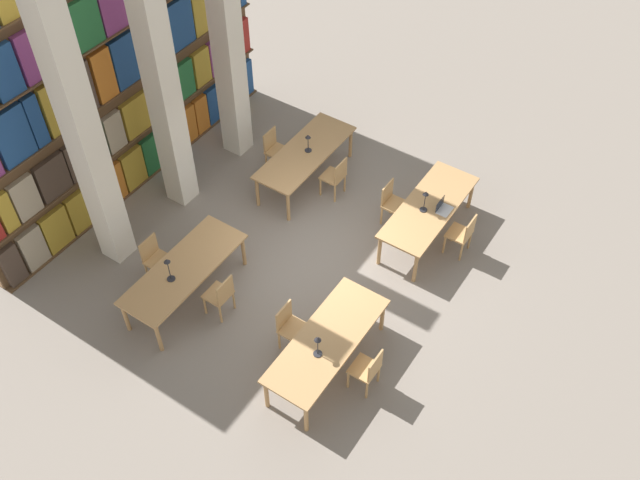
{
  "coord_description": "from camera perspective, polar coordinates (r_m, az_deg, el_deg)",
  "views": [
    {
      "loc": [
        -6.98,
        -4.79,
        9.94
      ],
      "look_at": [
        0.0,
        -0.13,
        0.68
      ],
      "focal_mm": 40.0,
      "sensor_mm": 36.0,
      "label": 1
    }
  ],
  "objects": [
    {
      "name": "chair_7",
      "position": [
        14.57,
        -3.62,
        7.29
      ],
      "size": [
        0.42,
        0.4,
        0.9
      ],
      "rotation": [
        0.0,
        0.0,
        3.14
      ],
      "color": "tan",
      "rests_on": "ground_plane"
    },
    {
      "name": "bookshelf_bank",
      "position": [
        13.47,
        -15.81,
        13.52
      ],
      "size": [
        7.16,
        0.35,
        5.5
      ],
      "color": "brown",
      "rests_on": "ground_plane"
    },
    {
      "name": "chair_3",
      "position": [
        13.48,
        5.79,
        3.04
      ],
      "size": [
        0.42,
        0.4,
        0.9
      ],
      "rotation": [
        0.0,
        0.0,
        3.14
      ],
      "color": "tan",
      "rests_on": "ground_plane"
    },
    {
      "name": "desk_lamp_3",
      "position": [
        13.93,
        -0.96,
        7.99
      ],
      "size": [
        0.14,
        0.14,
        0.4
      ],
      "color": "#232328",
      "rests_on": "reading_table_3"
    },
    {
      "name": "desk_lamp_2",
      "position": [
        11.82,
        -12.06,
        -2.03
      ],
      "size": [
        0.14,
        0.14,
        0.5
      ],
      "color": "#232328",
      "rests_on": "reading_table_2"
    },
    {
      "name": "pillar_center",
      "position": [
        12.64,
        -12.82,
        13.3
      ],
      "size": [
        0.45,
        0.45,
        6.0
      ],
      "color": "silver",
      "rests_on": "ground_plane"
    },
    {
      "name": "reading_table_1",
      "position": [
        13.17,
        8.7,
        2.48
      ],
      "size": [
        2.39,
        0.89,
        0.75
      ],
      "color": "tan",
      "rests_on": "ground_plane"
    },
    {
      "name": "pillar_left",
      "position": [
        11.75,
        -18.69,
        8.85
      ],
      "size": [
        0.45,
        0.45,
        6.0
      ],
      "color": "silver",
      "rests_on": "ground_plane"
    },
    {
      "name": "chair_6",
      "position": [
        13.94,
        1.25,
        5.14
      ],
      "size": [
        0.42,
        0.4,
        0.9
      ],
      "color": "tan",
      "rests_on": "ground_plane"
    },
    {
      "name": "chair_2",
      "position": [
        13.11,
        11.32,
        0.5
      ],
      "size": [
        0.42,
        0.4,
        0.9
      ],
      "color": "tan",
      "rests_on": "ground_plane"
    },
    {
      "name": "laptop",
      "position": [
        13.07,
        9.84,
        2.52
      ],
      "size": [
        0.32,
        0.22,
        0.21
      ],
      "color": "silver",
      "rests_on": "reading_table_1"
    },
    {
      "name": "reading_table_0",
      "position": [
        11.17,
        0.57,
        -8.15
      ],
      "size": [
        2.39,
        0.89,
        0.75
      ],
      "color": "tan",
      "rests_on": "ground_plane"
    },
    {
      "name": "pillar_right",
      "position": [
        13.71,
        -7.63,
        17.01
      ],
      "size": [
        0.45,
        0.45,
        6.0
      ],
      "color": "silver",
      "rests_on": "ground_plane"
    },
    {
      "name": "chair_4",
      "position": [
        12.07,
        -7.95,
        -4.35
      ],
      "size": [
        0.42,
        0.4,
        0.9
      ],
      "color": "tan",
      "rests_on": "ground_plane"
    },
    {
      "name": "desk_lamp_1",
      "position": [
        12.82,
        8.41,
        3.36
      ],
      "size": [
        0.14,
        0.14,
        0.46
      ],
      "color": "#232328",
      "rests_on": "reading_table_1"
    },
    {
      "name": "chair_5",
      "position": [
        12.79,
        -13.01,
        -1.41
      ],
      "size": [
        0.42,
        0.4,
        0.9
      ],
      "rotation": [
        0.0,
        0.0,
        3.14
      ],
      "color": "tan",
      "rests_on": "ground_plane"
    },
    {
      "name": "reading_table_3",
      "position": [
        14.13,
        -1.18,
        6.88
      ],
      "size": [
        2.39,
        0.89,
        0.75
      ],
      "color": "tan",
      "rests_on": "ground_plane"
    },
    {
      "name": "chair_0",
      "position": [
        11.15,
        3.85,
        -10.27
      ],
      "size": [
        0.42,
        0.4,
        0.9
      ],
      "color": "tan",
      "rests_on": "ground_plane"
    },
    {
      "name": "chair_1",
      "position": [
        11.58,
        -2.39,
        -6.88
      ],
      "size": [
        0.42,
        0.4,
        0.9
      ],
      "rotation": [
        0.0,
        0.0,
        3.14
      ],
      "color": "tan",
      "rests_on": "ground_plane"
    },
    {
      "name": "reading_table_2",
      "position": [
        12.25,
        -10.82,
        -2.41
      ],
      "size": [
        2.39,
        0.89,
        0.75
      ],
      "color": "tan",
      "rests_on": "ground_plane"
    },
    {
      "name": "ground_plane",
      "position": [
        13.05,
        -0.49,
        -1.75
      ],
      "size": [
        40.0,
        40.0,
        0.0
      ],
      "primitive_type": "plane",
      "color": "gray"
    },
    {
      "name": "desk_lamp_0",
      "position": [
        10.71,
        -0.18,
        -8.25
      ],
      "size": [
        0.14,
        0.14,
        0.44
      ],
      "color": "#232328",
      "rests_on": "reading_table_0"
    }
  ]
}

